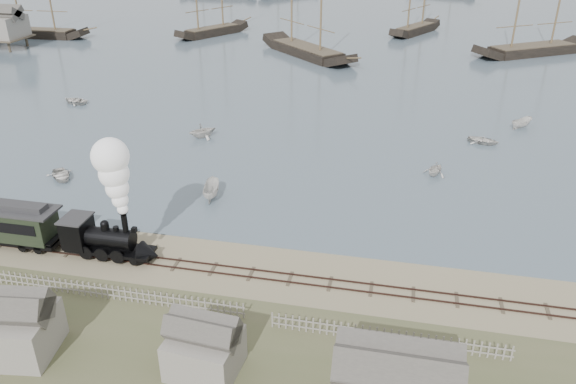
# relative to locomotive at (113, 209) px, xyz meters

# --- Properties ---
(ground) EXTENTS (600.00, 600.00, 0.00)m
(ground) POSITION_rel_locomotive_xyz_m (8.58, 2.00, -4.40)
(ground) COLOR tan
(ground) RESTS_ON ground
(rail_track) EXTENTS (120.00, 1.80, 0.16)m
(rail_track) POSITION_rel_locomotive_xyz_m (8.58, 0.00, -4.36)
(rail_track) COLOR #37221E
(rail_track) RESTS_ON ground
(picket_fence_west) EXTENTS (19.00, 0.10, 1.20)m
(picket_fence_west) POSITION_rel_locomotive_xyz_m (2.08, -5.00, -4.40)
(picket_fence_west) COLOR gray
(picket_fence_west) RESTS_ON ground
(picket_fence_east) EXTENTS (15.00, 0.10, 1.20)m
(picket_fence_east) POSITION_rel_locomotive_xyz_m (21.08, -5.50, -4.40)
(picket_fence_east) COLOR gray
(picket_fence_east) RESTS_ON ground
(shed_left) EXTENTS (5.00, 4.00, 4.10)m
(shed_left) POSITION_rel_locomotive_xyz_m (-1.42, -11.00, -4.40)
(shed_left) COLOR gray
(shed_left) RESTS_ON ground
(shed_mid) EXTENTS (4.00, 3.50, 3.60)m
(shed_mid) POSITION_rel_locomotive_xyz_m (10.58, -10.00, -4.40)
(shed_mid) COLOR gray
(shed_mid) RESTS_ON ground
(locomotive) EXTENTS (7.65, 2.86, 9.54)m
(locomotive) POSITION_rel_locomotive_xyz_m (0.00, 0.00, 0.00)
(locomotive) COLOR black
(locomotive) RESTS_ON ground
(beached_dinghy) EXTENTS (3.13, 3.96, 0.74)m
(beached_dinghy) POSITION_rel_locomotive_xyz_m (-11.95, 1.85, -4.03)
(beached_dinghy) COLOR silver
(beached_dinghy) RESTS_ON ground
(rowboat_0) EXTENTS (4.35, 4.28, 0.74)m
(rowboat_0) POSITION_rel_locomotive_xyz_m (-12.73, 12.04, -3.97)
(rowboat_0) COLOR silver
(rowboat_0) RESTS_ON harbor_water
(rowboat_1) EXTENTS (4.41, 4.46, 1.78)m
(rowboat_1) POSITION_rel_locomotive_xyz_m (-2.64, 26.07, -3.45)
(rowboat_1) COLOR silver
(rowboat_1) RESTS_ON harbor_water
(rowboat_2) EXTENTS (3.86, 2.02, 1.42)m
(rowboat_2) POSITION_rel_locomotive_xyz_m (3.56, 11.28, -3.63)
(rowboat_2) COLOR silver
(rowboat_2) RESTS_ON harbor_water
(rowboat_3) EXTENTS (3.40, 4.10, 0.73)m
(rowboat_3) POSITION_rel_locomotive_xyz_m (30.11, 31.10, -3.97)
(rowboat_3) COLOR silver
(rowboat_3) RESTS_ON harbor_water
(rowboat_4) EXTENTS (3.44, 3.27, 1.42)m
(rowboat_4) POSITION_rel_locomotive_xyz_m (24.40, 20.90, -3.63)
(rowboat_4) COLOR silver
(rowboat_4) RESTS_ON harbor_water
(rowboat_5) EXTENTS (3.16, 3.30, 1.28)m
(rowboat_5) POSITION_rel_locomotive_xyz_m (35.23, 37.53, -3.70)
(rowboat_5) COLOR silver
(rowboat_5) RESTS_ON harbor_water
(rowboat_6) EXTENTS (3.70, 4.44, 0.79)m
(rowboat_6) POSITION_rel_locomotive_xyz_m (-24.86, 34.94, -3.94)
(rowboat_6) COLOR silver
(rowboat_6) RESTS_ON harbor_water
(schooner_2) EXTENTS (21.37, 21.37, 20.00)m
(schooner_2) POSITION_rel_locomotive_xyz_m (1.86, 70.62, 5.66)
(schooner_2) COLOR black
(schooner_2) RESTS_ON harbor_water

